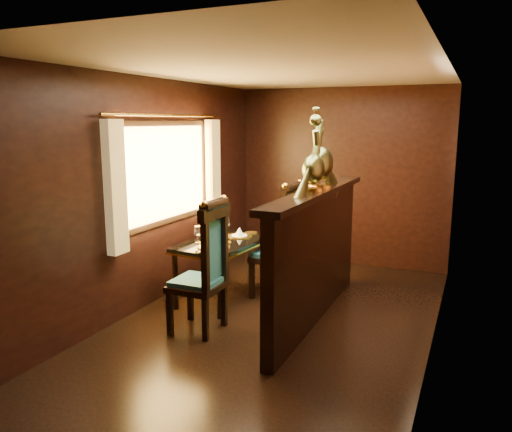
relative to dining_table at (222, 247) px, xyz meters
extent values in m
plane|color=black|center=(0.83, -0.42, -0.62)|extent=(5.00, 5.00, 0.00)
cube|color=black|center=(0.83, 2.08, 0.63)|extent=(3.00, 0.04, 2.50)
cube|color=black|center=(0.83, -2.92, 0.63)|extent=(3.00, 0.04, 2.50)
cube|color=black|center=(-0.67, -0.42, 0.63)|extent=(0.04, 5.00, 2.50)
cube|color=black|center=(2.33, -0.42, 0.63)|extent=(0.04, 5.00, 2.50)
cube|color=beige|center=(0.83, -0.42, 1.88)|extent=(3.00, 5.00, 0.04)
cube|color=#FFC672|center=(-0.67, -0.12, 0.83)|extent=(0.01, 1.70, 1.05)
cube|color=#FFC145|center=(-0.57, -1.09, 0.78)|extent=(0.10, 0.22, 1.30)
cube|color=#FFC145|center=(-0.57, 0.85, 0.78)|extent=(0.10, 0.22, 1.30)
cylinder|color=gold|center=(-0.59, -0.12, 1.48)|extent=(0.03, 2.20, 0.03)
cube|color=black|center=(1.15, -0.12, 0.03)|extent=(0.12, 2.60, 1.30)
cube|color=#3C3B1B|center=(1.09, -0.12, 0.08)|extent=(0.02, 2.20, 0.95)
cube|color=black|center=(1.15, -0.12, 0.71)|extent=(0.26, 2.70, 0.06)
cube|color=black|center=(0.00, -0.01, 0.05)|extent=(0.77, 1.19, 0.04)
cube|color=gold|center=(0.00, -0.01, 0.02)|extent=(0.79, 1.21, 0.02)
cylinder|color=black|center=(-0.32, -0.50, -0.31)|extent=(0.06, 0.06, 0.63)
cylinder|color=black|center=(0.25, -0.54, -0.31)|extent=(0.06, 0.06, 0.63)
cylinder|color=black|center=(-0.24, 0.53, -0.31)|extent=(0.06, 0.06, 0.63)
cylinder|color=black|center=(0.32, 0.48, -0.31)|extent=(0.06, 0.06, 0.63)
cylinder|color=orange|center=(0.02, -0.29, 0.07)|extent=(0.30, 0.30, 0.01)
cone|color=white|center=(0.02, -0.29, 0.13)|extent=(0.11, 0.11, 0.10)
cylinder|color=orange|center=(0.07, 0.30, 0.07)|extent=(0.30, 0.30, 0.01)
cone|color=white|center=(0.07, 0.30, 0.13)|extent=(0.11, 0.11, 0.10)
cylinder|color=silver|center=(-0.23, -0.01, 0.10)|extent=(0.03, 0.03, 0.06)
cylinder|color=silver|center=(-0.26, 0.05, 0.10)|extent=(0.03, 0.03, 0.06)
cube|color=black|center=(0.19, -0.88, -0.17)|extent=(0.48, 0.48, 0.06)
cube|color=navy|center=(0.19, -0.88, -0.12)|extent=(0.43, 0.43, 0.05)
cube|color=navy|center=(0.39, -0.88, 0.23)|extent=(0.04, 0.37, 0.60)
cube|color=black|center=(0.00, -1.08, -0.41)|extent=(0.05, 0.05, 0.42)
cube|color=black|center=(0.39, -1.07, -0.41)|extent=(0.05, 0.05, 0.42)
cube|color=black|center=(-0.01, -0.69, -0.41)|extent=(0.05, 0.05, 0.42)
cube|color=black|center=(0.38, -0.68, -0.41)|extent=(0.05, 0.05, 0.42)
sphere|color=gold|center=(0.40, -1.07, 0.68)|extent=(0.07, 0.07, 0.07)
sphere|color=gold|center=(0.39, -0.68, 0.68)|extent=(0.07, 0.07, 0.07)
cube|color=black|center=(0.52, 0.34, -0.15)|extent=(0.51, 0.51, 0.06)
cube|color=navy|center=(0.52, 0.34, -0.10)|extent=(0.46, 0.46, 0.05)
cube|color=navy|center=(0.73, 0.32, 0.25)|extent=(0.06, 0.38, 0.62)
cube|color=black|center=(0.30, 0.15, -0.40)|extent=(0.05, 0.05, 0.43)
cube|color=black|center=(0.70, 0.12, -0.40)|extent=(0.05, 0.05, 0.43)
cube|color=black|center=(0.33, 0.55, -0.40)|extent=(0.05, 0.05, 0.43)
cube|color=black|center=(0.73, 0.52, -0.40)|extent=(0.05, 0.05, 0.43)
sphere|color=gold|center=(0.72, 0.12, 0.72)|extent=(0.07, 0.07, 0.07)
sphere|color=gold|center=(0.74, 0.52, 0.72)|extent=(0.07, 0.07, 0.07)
camera|label=1|loc=(2.61, -4.88, 1.41)|focal=35.00mm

